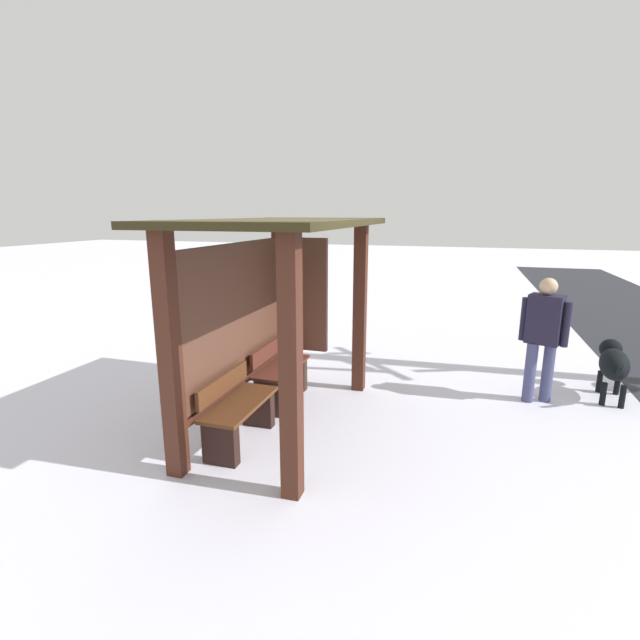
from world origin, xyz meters
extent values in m
plane|color=silver|center=(0.00, 0.00, 0.00)|extent=(60.00, 60.00, 0.00)
cube|color=#442015|center=(-1.29, -0.58, 1.13)|extent=(0.16, 0.16, 2.26)
cube|color=#442015|center=(1.29, -0.58, 1.13)|extent=(0.16, 0.16, 2.26)
cube|color=#442015|center=(-1.29, 0.58, 1.13)|extent=(0.16, 0.16, 2.26)
cube|color=#442015|center=(1.29, 0.58, 1.13)|extent=(0.16, 0.16, 2.26)
cube|color=#2D2813|center=(0.00, 0.00, 2.30)|extent=(3.11, 1.67, 0.07)
cube|color=brown|center=(0.00, 0.58, 1.29)|extent=(2.43, 0.08, 1.57)
cube|color=#442015|center=(0.00, 0.56, 0.45)|extent=(2.43, 0.06, 0.08)
cube|color=brown|center=(1.29, 0.20, 1.29)|extent=(0.08, 0.63, 1.57)
cube|color=#562F18|center=(-0.58, 0.28, 0.44)|extent=(1.07, 0.42, 0.04)
cube|color=#562F18|center=(-0.58, 0.46, 0.64)|extent=(1.02, 0.04, 0.20)
cube|color=black|center=(-0.15, 0.28, 0.21)|extent=(0.12, 0.35, 0.42)
cube|color=black|center=(-1.02, 0.28, 0.21)|extent=(0.12, 0.35, 0.42)
cube|color=#57281E|center=(0.58, 0.28, 0.47)|extent=(1.07, 0.40, 0.03)
cube|color=#57281E|center=(0.58, 0.46, 0.67)|extent=(1.02, 0.04, 0.20)
cube|color=#32221A|center=(1.02, 0.28, 0.23)|extent=(0.12, 0.34, 0.45)
cube|color=#32221A|center=(0.15, 0.28, 0.23)|extent=(0.12, 0.34, 0.45)
cube|color=#1E1B30|center=(1.58, -2.89, 1.10)|extent=(0.39, 0.46, 0.62)
sphere|color=tan|center=(1.58, -2.89, 1.51)|extent=(0.21, 0.21, 0.21)
cylinder|color=#42466F|center=(1.61, -2.99, 0.39)|extent=(0.18, 0.18, 0.79)
cylinder|color=#42466F|center=(1.54, -2.78, 0.39)|extent=(0.18, 0.18, 0.79)
cylinder|color=#1E1B30|center=(1.48, -3.12, 1.07)|extent=(0.12, 0.12, 0.56)
cylinder|color=#1E1B30|center=(1.67, -2.66, 1.07)|extent=(0.12, 0.12, 0.56)
ellipsoid|color=black|center=(1.91, -3.82, 0.49)|extent=(0.81, 0.45, 0.38)
sphere|color=black|center=(2.39, -3.89, 0.56)|extent=(0.28, 0.28, 0.28)
cylinder|color=black|center=(1.47, -3.75, 0.54)|extent=(0.16, 0.07, 0.18)
cylinder|color=black|center=(2.14, -3.96, 0.15)|extent=(0.07, 0.07, 0.30)
cylinder|color=black|center=(2.17, -3.75, 0.15)|extent=(0.07, 0.07, 0.30)
cylinder|color=black|center=(1.66, -3.88, 0.15)|extent=(0.07, 0.07, 0.30)
cylinder|color=black|center=(1.69, -3.68, 0.15)|extent=(0.07, 0.07, 0.30)
camera|label=1|loc=(-4.60, -1.86, 2.40)|focal=25.71mm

